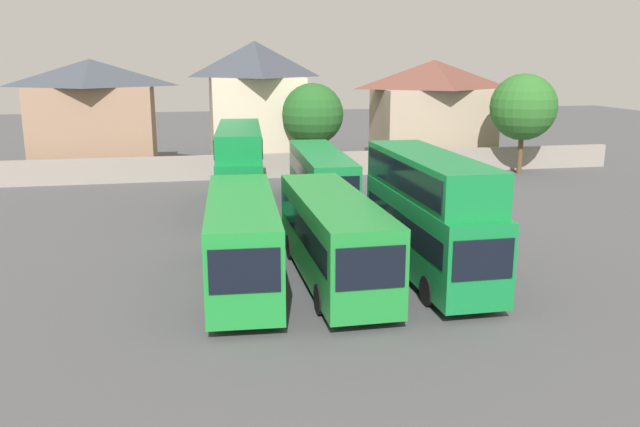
{
  "coord_description": "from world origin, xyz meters",
  "views": [
    {
      "loc": [
        -5.44,
        -24.49,
        8.75
      ],
      "look_at": [
        0.0,
        3.0,
        2.07
      ],
      "focal_mm": 36.71,
      "sensor_mm": 36.0,
      "label": 1
    }
  ],
  "objects_px": {
    "bus_5": "(321,175)",
    "house_terrace_left": "(94,115)",
    "house_terrace_centre": "(256,102)",
    "tree_left_of_lot": "(313,114)",
    "bus_1": "(242,236)",
    "bus_4": "(240,163)",
    "tree_behind_wall": "(523,107)",
    "house_terrace_right": "(433,110)",
    "bus_3": "(429,209)",
    "bus_2": "(333,234)"
  },
  "relations": [
    {
      "from": "bus_5",
      "to": "house_terrace_left",
      "type": "bearing_deg",
      "value": -133.57
    },
    {
      "from": "house_terrace_centre",
      "to": "tree_left_of_lot",
      "type": "xyz_separation_m",
      "value": [
        3.99,
        -4.48,
        -0.72
      ]
    },
    {
      "from": "house_terrace_left",
      "to": "bus_1",
      "type": "bearing_deg",
      "value": -72.54
    },
    {
      "from": "bus_4",
      "to": "tree_behind_wall",
      "type": "bearing_deg",
      "value": 114.32
    },
    {
      "from": "house_terrace_right",
      "to": "tree_left_of_lot",
      "type": "distance_m",
      "value": 11.22
    },
    {
      "from": "house_terrace_left",
      "to": "tree_behind_wall",
      "type": "xyz_separation_m",
      "value": [
        32.23,
        -7.32,
        0.69
      ]
    },
    {
      "from": "bus_4",
      "to": "house_terrace_left",
      "type": "bearing_deg",
      "value": -141.47
    },
    {
      "from": "bus_3",
      "to": "bus_4",
      "type": "height_order",
      "value": "bus_3"
    },
    {
      "from": "house_terrace_right",
      "to": "tree_behind_wall",
      "type": "xyz_separation_m",
      "value": [
        4.54,
        -7.1,
        0.72
      ]
    },
    {
      "from": "bus_4",
      "to": "house_terrace_centre",
      "type": "bearing_deg",
      "value": 175.76
    },
    {
      "from": "house_terrace_left",
      "to": "house_terrace_centre",
      "type": "relative_size",
      "value": 0.94
    },
    {
      "from": "bus_3",
      "to": "tree_behind_wall",
      "type": "xyz_separation_m",
      "value": [
        15.6,
        21.84,
        2.29
      ]
    },
    {
      "from": "bus_3",
      "to": "house_terrace_centre",
      "type": "distance_m",
      "value": 31.14
    },
    {
      "from": "house_terrace_left",
      "to": "tree_left_of_lot",
      "type": "height_order",
      "value": "house_terrace_left"
    },
    {
      "from": "bus_2",
      "to": "tree_behind_wall",
      "type": "distance_m",
      "value": 29.41
    },
    {
      "from": "bus_1",
      "to": "house_terrace_left",
      "type": "height_order",
      "value": "house_terrace_left"
    },
    {
      "from": "bus_4",
      "to": "tree_behind_wall",
      "type": "height_order",
      "value": "tree_behind_wall"
    },
    {
      "from": "house_terrace_left",
      "to": "tree_left_of_lot",
      "type": "distance_m",
      "value": 17.0
    },
    {
      "from": "bus_1",
      "to": "tree_left_of_lot",
      "type": "relative_size",
      "value": 1.54
    },
    {
      "from": "bus_4",
      "to": "house_terrace_left",
      "type": "height_order",
      "value": "house_terrace_left"
    },
    {
      "from": "bus_3",
      "to": "tree_behind_wall",
      "type": "bearing_deg",
      "value": 144.32
    },
    {
      "from": "bus_3",
      "to": "bus_5",
      "type": "xyz_separation_m",
      "value": [
        -1.72,
        13.67,
        -0.92
      ]
    },
    {
      "from": "bus_1",
      "to": "bus_4",
      "type": "xyz_separation_m",
      "value": [
        1.0,
        13.77,
        0.72
      ]
    },
    {
      "from": "house_terrace_right",
      "to": "tree_behind_wall",
      "type": "relative_size",
      "value": 1.3
    },
    {
      "from": "bus_1",
      "to": "bus_4",
      "type": "bearing_deg",
      "value": 179.34
    },
    {
      "from": "house_terrace_centre",
      "to": "house_terrace_right",
      "type": "height_order",
      "value": "house_terrace_centre"
    },
    {
      "from": "bus_1",
      "to": "house_terrace_centre",
      "type": "xyz_separation_m",
      "value": [
        3.68,
        30.58,
        3.15
      ]
    },
    {
      "from": "bus_3",
      "to": "tree_left_of_lot",
      "type": "height_order",
      "value": "tree_left_of_lot"
    },
    {
      "from": "bus_5",
      "to": "house_terrace_left",
      "type": "height_order",
      "value": "house_terrace_left"
    },
    {
      "from": "house_terrace_centre",
      "to": "house_terrace_right",
      "type": "distance_m",
      "value": 15.04
    },
    {
      "from": "house_terrace_left",
      "to": "house_terrace_centre",
      "type": "height_order",
      "value": "house_terrace_centre"
    },
    {
      "from": "bus_5",
      "to": "tree_behind_wall",
      "type": "relative_size",
      "value": 1.56
    },
    {
      "from": "bus_2",
      "to": "bus_3",
      "type": "bearing_deg",
      "value": 88.73
    },
    {
      "from": "house_terrace_left",
      "to": "house_terrace_right",
      "type": "distance_m",
      "value": 27.69
    },
    {
      "from": "bus_3",
      "to": "bus_5",
      "type": "distance_m",
      "value": 13.81
    },
    {
      "from": "bus_1",
      "to": "bus_2",
      "type": "relative_size",
      "value": 0.98
    },
    {
      "from": "bus_2",
      "to": "tree_left_of_lot",
      "type": "xyz_separation_m",
      "value": [
        4.06,
        26.27,
        2.47
      ]
    },
    {
      "from": "house_terrace_left",
      "to": "bus_2",
      "type": "bearing_deg",
      "value": -66.41
    },
    {
      "from": "tree_left_of_lot",
      "to": "bus_2",
      "type": "bearing_deg",
      "value": -98.8
    },
    {
      "from": "house_terrace_left",
      "to": "tree_behind_wall",
      "type": "relative_size",
      "value": 1.24
    },
    {
      "from": "house_terrace_centre",
      "to": "tree_behind_wall",
      "type": "distance_m",
      "value": 21.42
    },
    {
      "from": "bus_1",
      "to": "house_terrace_right",
      "type": "height_order",
      "value": "house_terrace_right"
    },
    {
      "from": "bus_5",
      "to": "house_terrace_centre",
      "type": "bearing_deg",
      "value": -170.41
    },
    {
      "from": "bus_1",
      "to": "bus_2",
      "type": "xyz_separation_m",
      "value": [
        3.61,
        -0.17,
        -0.04
      ]
    },
    {
      "from": "house_terrace_centre",
      "to": "bus_5",
      "type": "bearing_deg",
      "value": -82.92
    },
    {
      "from": "bus_3",
      "to": "tree_behind_wall",
      "type": "distance_m",
      "value": 26.93
    },
    {
      "from": "bus_2",
      "to": "house_terrace_centre",
      "type": "distance_m",
      "value": 30.92
    },
    {
      "from": "house_terrace_left",
      "to": "tree_left_of_lot",
      "type": "relative_size",
      "value": 1.38
    },
    {
      "from": "bus_4",
      "to": "bus_5",
      "type": "relative_size",
      "value": 0.92
    },
    {
      "from": "house_terrace_left",
      "to": "house_terrace_centre",
      "type": "distance_m",
      "value": 12.91
    }
  ]
}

